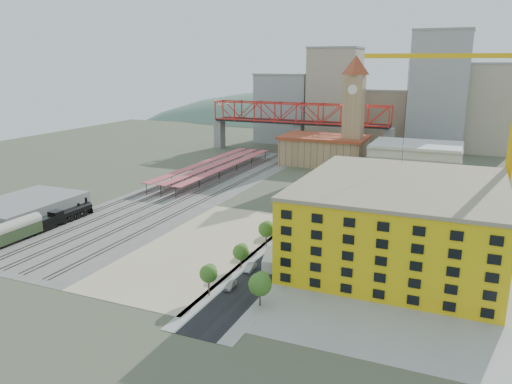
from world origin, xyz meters
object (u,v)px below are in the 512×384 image
at_px(clock_tower, 354,102).
at_px(site_trailer_b, 281,250).
at_px(tower_crane, 501,109).
at_px(locomotive, 65,216).
at_px(site_trailer_d, 315,217).
at_px(site_trailer_a, 270,259).
at_px(car_0, 230,285).
at_px(construction_building, 400,220).
at_px(coach, 8,233).
at_px(site_trailer_c, 304,228).

bearing_deg(clock_tower, site_trailer_b, -85.81).
distance_m(tower_crane, site_trailer_b, 65.70).
xyz_separation_m(locomotive, site_trailer_b, (66.00, 1.01, -0.90)).
xyz_separation_m(clock_tower, site_trailer_d, (8.00, -80.85, -27.39)).
height_order(site_trailer_a, car_0, site_trailer_a).
xyz_separation_m(construction_building, coach, (-92.00, -29.81, -6.19)).
bearing_deg(coach, site_trailer_a, 11.93).
xyz_separation_m(coach, site_trailer_b, (66.00, 20.53, -1.96)).
height_order(coach, tower_crane, tower_crane).
height_order(tower_crane, site_trailer_d, tower_crane).
xyz_separation_m(clock_tower, site_trailer_c, (8.00, -91.40, -27.28)).
xyz_separation_m(locomotive, tower_crane, (111.49, 35.64, 31.48)).
relative_size(clock_tower, site_trailer_b, 5.65).
distance_m(coach, tower_crane, 128.05).
distance_m(locomotive, tower_crane, 121.21).
xyz_separation_m(site_trailer_a, site_trailer_c, (0.00, 24.46, 0.01)).
distance_m(construction_building, site_trailer_b, 28.79).
height_order(site_trailer_a, site_trailer_d, site_trailer_a).
relative_size(construction_building, site_trailer_a, 4.92).
xyz_separation_m(locomotive, car_0, (63.00, -20.22, -1.43)).
relative_size(construction_building, site_trailer_c, 4.88).
relative_size(locomotive, site_trailer_d, 2.42).
height_order(coach, site_trailer_d, coach).
distance_m(locomotive, coach, 19.55).
distance_m(coach, site_trailer_d, 82.20).
relative_size(tower_crane, car_0, 12.86).
xyz_separation_m(site_trailer_b, car_0, (-3.00, -21.22, -0.54)).
distance_m(construction_building, site_trailer_c, 28.53).
height_order(site_trailer_c, car_0, site_trailer_c).
relative_size(clock_tower, coach, 2.70).
bearing_deg(coach, clock_tower, 65.92).
distance_m(site_trailer_c, site_trailer_d, 10.55).
relative_size(locomotive, car_0, 5.45).
bearing_deg(construction_building, coach, -162.05).
height_order(site_trailer_b, site_trailer_d, site_trailer_d).
height_order(site_trailer_b, site_trailer_c, site_trailer_c).
relative_size(locomotive, tower_crane, 0.42).
bearing_deg(clock_tower, locomotive, -117.74).
relative_size(tower_crane, site_trailer_b, 5.92).
height_order(coach, site_trailer_c, coach).
height_order(clock_tower, locomotive, clock_tower).
height_order(clock_tower, coach, clock_tower).
xyz_separation_m(tower_crane, site_trailer_a, (-45.49, -41.21, -32.23)).
height_order(clock_tower, site_trailer_c, clock_tower).
relative_size(site_trailer_c, car_0, 2.45).
bearing_deg(locomotive, car_0, -17.79).
bearing_deg(clock_tower, coach, -114.08).
relative_size(coach, site_trailer_d, 2.01).
bearing_deg(site_trailer_d, site_trailer_c, -85.34).
relative_size(tower_crane, site_trailer_d, 5.70).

